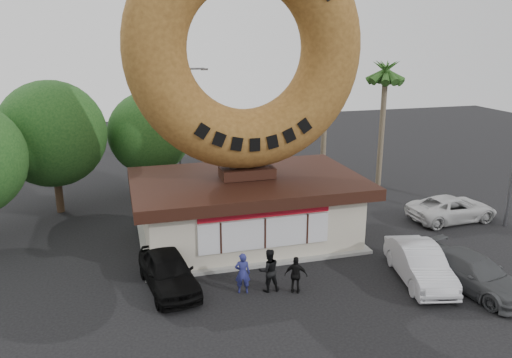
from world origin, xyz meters
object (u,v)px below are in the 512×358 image
Objects in this scene: giant_donut at (246,49)px; car_black at (168,271)px; car_silver at (420,264)px; car_grey at (474,273)px; donut_shop at (247,207)px; car_white at (452,208)px; person_center at (269,270)px; person_left at (243,273)px; street_lamp at (181,122)px; person_right at (296,275)px.

car_black is at bearing -137.55° from giant_donut.
car_silver reaches higher than car_grey.
giant_donut reaches higher than donut_shop.
car_grey is (7.55, -7.43, -1.06)m from donut_shop.
car_white is (4.14, 6.97, -0.01)m from car_grey.
car_black is (-3.88, 1.29, -0.13)m from person_center.
car_grey is at bearing 165.99° from person_center.
person_left is 3.06m from car_black.
person_center is at bearing 109.44° from car_white.
car_black is 10.47m from car_silver.
donut_shop is 5.48m from person_left.
street_lamp reaches higher than person_right.
person_right is 7.26m from car_grey.
car_silver is at bearing -159.98° from person_right.
car_black is at bearing -100.26° from street_lamp.
car_white is at bearing 56.76° from car_silver.
person_left reaches higher than car_black.
donut_shop is 11.76m from car_white.
person_left is 14.08m from car_white.
person_left is at bearing 153.66° from car_grey.
giant_donut reaches higher than car_black.
person_left reaches higher than car_silver.
street_lamp is 20.17m from car_grey.
car_silver is at bearing -46.84° from giant_donut.
street_lamp is 14.72m from car_black.
donut_shop is 2.23× the size of car_white.
donut_shop is at bearing -94.73° from person_left.
person_right is at bearing 154.26° from car_grey.
giant_donut is 2.47× the size of car_black.
person_right is at bearing -85.15° from donut_shop.
street_lamp is 4.44× the size of person_center.
giant_donut reaches higher than car_silver.
car_silver is at bearing -46.77° from donut_shop.
street_lamp is at bearing -56.65° from person_right.
giant_donut is 14.58m from car_white.
person_left is at bearing 107.39° from car_white.
donut_shop reaches higher than car_black.
giant_donut is 1.40× the size of street_lamp.
car_black is 0.93× the size of car_grey.
giant_donut is at bearing 85.51° from car_white.
person_center is at bearing 152.75° from car_grey.
donut_shop is at bearing 33.94° from car_black.
person_right is 0.34× the size of car_black.
car_silver is 8.21m from car_white.
car_silver is (7.70, -16.23, -3.71)m from street_lamp.
giant_donut is 10.47m from car_black.
street_lamp is 1.64× the size of car_grey.
car_white is at bearing -148.30° from person_left.
person_center reaches higher than car_grey.
person_left is (0.29, -15.19, -3.62)m from street_lamp.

